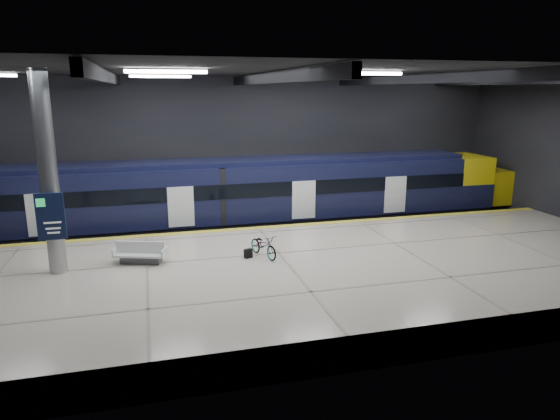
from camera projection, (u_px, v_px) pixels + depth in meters
name	position (u px, v px, depth m)	size (l,w,h in m)	color
ground	(273.00, 271.00, 20.71)	(30.00, 30.00, 0.00)	black
room_shell	(272.00, 132.00, 19.37)	(30.10, 16.10, 8.05)	black
platform	(289.00, 280.00, 18.23)	(30.00, 11.00, 1.10)	beige
safety_strip	(258.00, 228.00, 23.03)	(30.00, 0.40, 0.01)	gold
rails	(247.00, 233.00, 25.86)	(30.00, 1.52, 0.16)	gray
train	(273.00, 194.00, 25.74)	(29.40, 2.84, 3.79)	black
bench	(141.00, 255.00, 18.32)	(2.02, 1.33, 0.83)	#595B60
bicycle	(264.00, 245.00, 18.98)	(0.59, 1.70, 0.89)	#99999E
pannier_bag	(248.00, 253.00, 18.90)	(0.30, 0.18, 0.35)	black
info_column	(49.00, 177.00, 16.70)	(0.90, 0.78, 6.90)	#9EA0A5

